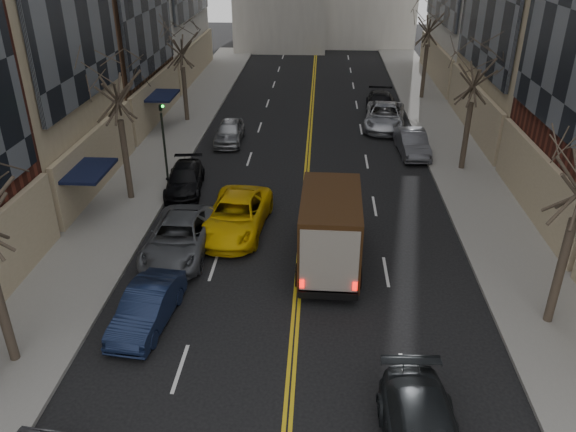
% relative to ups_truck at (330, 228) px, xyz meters
% --- Properties ---
extents(sidewalk_left, '(4.00, 66.00, 0.15)m').
position_rel_ups_truck_xyz_m(sidewalk_left, '(-10.20, 12.56, -1.60)').
color(sidewalk_left, slate).
rests_on(sidewalk_left, ground).
extents(sidewalk_right, '(4.00, 66.00, 0.15)m').
position_rel_ups_truck_xyz_m(sidewalk_right, '(7.80, 12.56, -1.60)').
color(sidewalk_right, slate).
rests_on(sidewalk_right, ground).
extents(tree_lf_mid, '(3.20, 3.20, 8.91)m').
position_rel_ups_truck_xyz_m(tree_lf_mid, '(-10.00, 5.56, 4.92)').
color(tree_lf_mid, '#382D23').
rests_on(tree_lf_mid, sidewalk_left).
extents(tree_lf_far, '(3.20, 3.20, 8.12)m').
position_rel_ups_truck_xyz_m(tree_lf_far, '(-10.00, 18.56, 4.35)').
color(tree_lf_far, '#382D23').
rests_on(tree_lf_far, sidewalk_left).
extents(tree_rt_mid, '(3.20, 3.20, 8.32)m').
position_rel_ups_truck_xyz_m(tree_rt_mid, '(7.60, 10.56, 4.49)').
color(tree_rt_mid, '#382D23').
rests_on(tree_rt_mid, sidewalk_right).
extents(tree_rt_far, '(3.20, 3.20, 9.11)m').
position_rel_ups_truck_xyz_m(tree_rt_far, '(7.60, 25.56, 5.07)').
color(tree_rt_far, '#382D23').
rests_on(tree_rt_far, sidewalk_right).
extents(traffic_signal, '(0.29, 0.26, 4.70)m').
position_rel_ups_truck_xyz_m(traffic_signal, '(-8.59, 7.55, 1.14)').
color(traffic_signal, black).
rests_on(traffic_signal, sidewalk_left).
extents(ups_truck, '(2.60, 6.12, 3.32)m').
position_rel_ups_truck_xyz_m(ups_truck, '(0.00, 0.00, 0.00)').
color(ups_truck, black).
rests_on(ups_truck, ground).
extents(taxi, '(3.08, 5.82, 1.56)m').
position_rel_ups_truck_xyz_m(taxi, '(-4.20, 2.63, -0.89)').
color(taxi, '#E9B909').
rests_on(taxi, ground).
extents(pedestrian, '(0.69, 0.81, 1.88)m').
position_rel_ups_truck_xyz_m(pedestrian, '(-0.39, 4.54, -0.73)').
color(pedestrian, black).
rests_on(pedestrian, ground).
extents(parked_lf_b, '(1.90, 4.29, 1.37)m').
position_rel_ups_truck_xyz_m(parked_lf_b, '(-6.30, -4.27, -0.99)').
color(parked_lf_b, '#101933').
rests_on(parked_lf_b, ground).
extents(parked_lf_c, '(2.51, 5.41, 1.50)m').
position_rel_ups_truck_xyz_m(parked_lf_c, '(-6.30, 0.52, -0.92)').
color(parked_lf_c, '#4E5056').
rests_on(parked_lf_c, ground).
extents(parked_lf_d, '(2.26, 4.60, 1.29)m').
position_rel_ups_truck_xyz_m(parked_lf_d, '(-7.50, 6.84, -1.03)').
color(parked_lf_d, black).
rests_on(parked_lf_d, ground).
extents(parked_lf_e, '(1.75, 4.23, 1.43)m').
position_rel_ups_truck_xyz_m(parked_lf_e, '(-6.30, 14.38, -0.96)').
color(parked_lf_e, '#93969A').
rests_on(parked_lf_e, ground).
extents(parked_rt_a, '(1.79, 4.52, 1.46)m').
position_rel_ups_truck_xyz_m(parked_rt_a, '(5.10, 12.93, -0.94)').
color(parked_rt_a, '#47484E').
rests_on(parked_rt_a, ground).
extents(parked_rt_b, '(3.33, 6.02, 1.59)m').
position_rel_ups_truck_xyz_m(parked_rt_b, '(3.90, 18.09, -0.88)').
color(parked_rt_b, '#B5B7BD').
rests_on(parked_rt_b, ground).
extents(parked_rt_c, '(2.45, 5.36, 1.52)m').
position_rel_ups_truck_xyz_m(parked_rt_c, '(3.90, 21.06, -0.91)').
color(parked_rt_c, black).
rests_on(parked_rt_c, ground).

